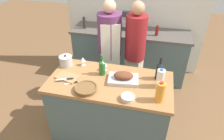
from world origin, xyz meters
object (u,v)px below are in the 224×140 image
at_px(cutting_board, 68,77).
at_px(knife_paring, 71,83).
at_px(wine_glass_left, 104,64).
at_px(mixing_bowl, 128,97).
at_px(wicker_basket, 86,88).
at_px(stock_pot, 66,61).
at_px(stand_mixer, 127,22).
at_px(person_cook_guest, 135,50).
at_px(roasting_pan, 123,78).
at_px(milk_jug, 160,79).
at_px(wine_bottle_green, 102,67).
at_px(wine_glass_right, 83,60).
at_px(knife_chef, 65,79).
at_px(juice_jug, 160,92).
at_px(condiment_bottle_tall, 157,31).
at_px(wine_bottle_dark, 159,71).
at_px(person_cook_aproned, 110,48).
at_px(condiment_bottle_extra, 84,23).
at_px(condiment_bottle_short, 136,25).

xyz_separation_m(cutting_board, knife_paring, (0.09, -0.09, -0.01)).
bearing_deg(wine_glass_left, mixing_bowl, -51.58).
bearing_deg(wicker_basket, stock_pot, 134.54).
bearing_deg(stand_mixer, person_cook_guest, -71.55).
xyz_separation_m(roasting_pan, stand_mixer, (-0.23, 1.54, 0.10)).
xyz_separation_m(mixing_bowl, milk_jug, (0.31, 0.30, 0.08)).
distance_m(wine_bottle_green, wine_glass_right, 0.33).
distance_m(wine_glass_right, knife_chef, 0.38).
bearing_deg(juice_jug, stock_pot, 161.36).
bearing_deg(condiment_bottle_tall, wine_glass_right, -126.85).
xyz_separation_m(wine_bottle_green, wine_bottle_dark, (0.67, 0.06, 0.01)).
height_order(roasting_pan, juice_jug, juice_jug).
distance_m(wine_glass_left, person_cook_guest, 0.67).
height_order(wine_glass_right, knife_chef, wine_glass_right).
relative_size(wine_bottle_dark, person_cook_guest, 0.18).
bearing_deg(milk_jug, person_cook_aproned, 134.86).
relative_size(wine_bottle_dark, wine_glass_right, 2.49).
bearing_deg(milk_jug, condiment_bottle_tall, 94.30).
bearing_deg(milk_jug, wine_bottle_green, 172.71).
relative_size(cutting_board, knife_paring, 2.08).
bearing_deg(condiment_bottle_tall, knife_paring, -119.11).
distance_m(stock_pot, wine_bottle_green, 0.52).
bearing_deg(condiment_bottle_tall, wine_bottle_dark, -86.02).
bearing_deg(roasting_pan, condiment_bottle_tall, 77.59).
bearing_deg(knife_paring, person_cook_guest, 57.86).
bearing_deg(person_cook_aproned, wine_bottle_dark, -58.65).
bearing_deg(knife_chef, juice_jug, -4.76).
relative_size(wine_bottle_dark, condiment_bottle_extra, 1.35).
relative_size(wine_glass_right, person_cook_aproned, 0.07).
height_order(stand_mixer, condiment_bottle_tall, stand_mixer).
bearing_deg(condiment_bottle_tall, knife_chef, -122.03).
bearing_deg(roasting_pan, person_cook_aproned, 115.02).
xyz_separation_m(stock_pot, person_cook_guest, (0.82, 0.60, -0.06)).
height_order(wine_bottle_green, condiment_bottle_short, wine_bottle_green).
bearing_deg(person_cook_aproned, roasting_pan, -84.03).
relative_size(wine_glass_right, person_cook_guest, 0.07).
bearing_deg(mixing_bowl, person_cook_aproned, 113.35).
xyz_separation_m(wine_bottle_dark, stand_mixer, (-0.62, 1.40, 0.03)).
xyz_separation_m(roasting_pan, condiment_bottle_extra, (-0.99, 1.41, 0.06)).
bearing_deg(mixing_bowl, wine_glass_right, 142.54).
bearing_deg(wicker_basket, person_cook_guest, 69.29).
bearing_deg(person_cook_guest, knife_paring, -100.74).
height_order(stock_pot, condiment_bottle_short, condiment_bottle_short).
bearing_deg(knife_paring, person_cook_aproned, 77.21).
relative_size(wine_bottle_dark, stand_mixer, 0.90).
xyz_separation_m(wine_glass_left, person_cook_guest, (0.30, 0.60, -0.08)).
bearing_deg(mixing_bowl, roasting_pan, 108.97).
relative_size(wicker_basket, person_cook_guest, 0.16).
distance_m(cutting_board, condiment_bottle_extra, 1.54).
height_order(wine_bottle_dark, condiment_bottle_extra, wine_bottle_dark).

